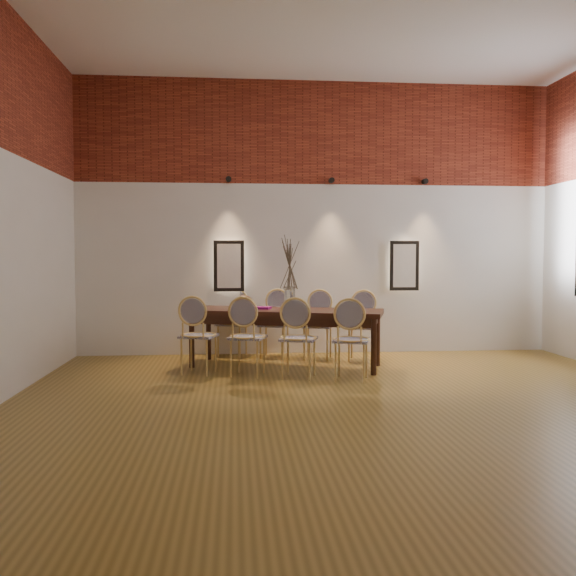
{
  "coord_description": "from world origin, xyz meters",
  "views": [
    {
      "loc": [
        -1.22,
        -5.46,
        1.44
      ],
      "look_at": [
        -0.56,
        2.0,
        1.05
      ],
      "focal_mm": 38.0,
      "sensor_mm": 36.0,
      "label": 1
    }
  ],
  "objects": [
    {
      "name": "chair_near_b",
      "position": [
        -1.06,
        1.84,
        0.47
      ],
      "size": [
        0.55,
        0.55,
        0.94
      ],
      "primitive_type": null,
      "rotation": [
        0.0,
        0.0,
        -0.3
      ],
      "color": "#DCB96B",
      "rests_on": "floor"
    },
    {
      "name": "chair_far_b",
      "position": [
        -0.66,
        3.15,
        0.47
      ],
      "size": [
        0.55,
        0.55,
        0.94
      ],
      "primitive_type": null,
      "rotation": [
        0.0,
        0.0,
        2.84
      ],
      "color": "#DCB96B",
      "rests_on": "floor"
    },
    {
      "name": "niche_right",
      "position": [
        1.3,
        3.45,
        1.3
      ],
      "size": [
        0.36,
        0.06,
        0.66
      ],
      "primitive_type": "cube",
      "color": "#FFEAC6",
      "rests_on": "wall_back"
    },
    {
      "name": "vase",
      "position": [
        -0.51,
        2.39,
        0.9
      ],
      "size": [
        0.14,
        0.14,
        0.3
      ],
      "primitive_type": "cylinder",
      "color": "silver",
      "rests_on": "dining_table"
    },
    {
      "name": "niche_left",
      "position": [
        -1.3,
        3.45,
        1.3
      ],
      "size": [
        0.36,
        0.06,
        0.66
      ],
      "primitive_type": "cube",
      "color": "#FFEAC6",
      "rests_on": "wall_back"
    },
    {
      "name": "dining_table",
      "position": [
        -0.56,
        2.4,
        0.38
      ],
      "size": [
        2.62,
        1.51,
        0.75
      ],
      "primitive_type": "cube",
      "rotation": [
        0.0,
        0.0,
        -0.3
      ],
      "color": "#35180F",
      "rests_on": "floor"
    },
    {
      "name": "chair_near_a",
      "position": [
        -1.66,
        2.03,
        0.47
      ],
      "size": [
        0.55,
        0.55,
        0.94
      ],
      "primitive_type": null,
      "rotation": [
        0.0,
        0.0,
        -0.3
      ],
      "color": "#DCB96B",
      "rests_on": "floor"
    },
    {
      "name": "brick_band_back",
      "position": [
        0.0,
        3.48,
        3.25
      ],
      "size": [
        7.0,
        0.02,
        1.5
      ],
      "primitive_type": "cube",
      "color": "maroon",
      "rests_on": "ground"
    },
    {
      "name": "chair_near_c",
      "position": [
        -0.47,
        1.66,
        0.47
      ],
      "size": [
        0.55,
        0.55,
        0.94
      ],
      "primitive_type": null,
      "rotation": [
        0.0,
        0.0,
        -0.3
      ],
      "color": "#DCB96B",
      "rests_on": "floor"
    },
    {
      "name": "chair_near_d",
      "position": [
        0.13,
        1.47,
        0.47
      ],
      "size": [
        0.55,
        0.55,
        0.94
      ],
      "primitive_type": null,
      "rotation": [
        0.0,
        0.0,
        -0.3
      ],
      "color": "#DCB96B",
      "rests_on": "floor"
    },
    {
      "name": "chair_far_c",
      "position": [
        -0.06,
        2.96,
        0.47
      ],
      "size": [
        0.55,
        0.55,
        0.94
      ],
      "primitive_type": null,
      "rotation": [
        0.0,
        0.0,
        2.84
      ],
      "color": "#DCB96B",
      "rests_on": "floor"
    },
    {
      "name": "spot_fixture_mid",
      "position": [
        0.2,
        3.42,
        2.55
      ],
      "size": [
        0.08,
        0.1,
        0.08
      ],
      "primitive_type": "cylinder",
      "rotation": [
        1.57,
        0.0,
        0.0
      ],
      "color": "black",
      "rests_on": "wall_back"
    },
    {
      "name": "book",
      "position": [
        -0.88,
        2.51,
        0.77
      ],
      "size": [
        0.3,
        0.25,
        0.03
      ],
      "primitive_type": "cube",
      "rotation": [
        0.0,
        0.0,
        -0.3
      ],
      "color": "#821175",
      "rests_on": "dining_table"
    },
    {
      "name": "dried_branches",
      "position": [
        -0.51,
        2.39,
        1.35
      ],
      "size": [
        0.5,
        0.5,
        0.7
      ],
      "primitive_type": null,
      "color": "brown",
      "rests_on": "vase"
    },
    {
      "name": "wall_back",
      "position": [
        0.0,
        3.55,
        2.0
      ],
      "size": [
        7.0,
        0.1,
        4.0
      ],
      "primitive_type": "cube",
      "color": "silver",
      "rests_on": "ground"
    },
    {
      "name": "chair_far_d",
      "position": [
        0.53,
        2.77,
        0.47
      ],
      "size": [
        0.55,
        0.55,
        0.94
      ],
      "primitive_type": null,
      "rotation": [
        0.0,
        0.0,
        2.84
      ],
      "color": "#DCB96B",
      "rests_on": "floor"
    },
    {
      "name": "chair_far_a",
      "position": [
        -1.26,
        3.33,
        0.47
      ],
      "size": [
        0.55,
        0.55,
        0.94
      ],
      "primitive_type": null,
      "rotation": [
        0.0,
        0.0,
        2.84
      ],
      "color": "#DCB96B",
      "rests_on": "floor"
    },
    {
      "name": "spot_fixture_left",
      "position": [
        -1.3,
        3.42,
        2.55
      ],
      "size": [
        0.08,
        0.1,
        0.08
      ],
      "primitive_type": "cylinder",
      "rotation": [
        1.57,
        0.0,
        0.0
      ],
      "color": "black",
      "rests_on": "wall_back"
    },
    {
      "name": "floor",
      "position": [
        0.0,
        0.0,
        -0.01
      ],
      "size": [
        7.0,
        7.0,
        0.02
      ],
      "primitive_type": "cube",
      "color": "olive",
      "rests_on": "ground"
    },
    {
      "name": "bowl",
      "position": [
        -1.1,
        2.52,
        0.84
      ],
      "size": [
        0.24,
        0.24,
        0.18
      ],
      "primitive_type": "ellipsoid",
      "color": "brown",
      "rests_on": "dining_table"
    },
    {
      "name": "spot_fixture_right",
      "position": [
        1.6,
        3.42,
        2.55
      ],
      "size": [
        0.08,
        0.1,
        0.08
      ],
      "primitive_type": "cylinder",
      "rotation": [
        1.57,
        0.0,
        0.0
      ],
      "color": "black",
      "rests_on": "wall_back"
    }
  ]
}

